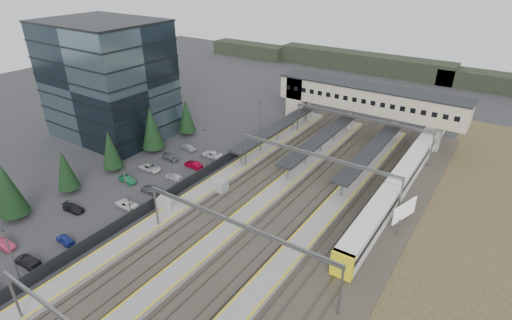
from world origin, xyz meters
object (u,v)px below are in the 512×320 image
Objects in this scene: relay_cabin_far at (220,185)px; billboard at (404,212)px; office_building at (108,80)px; train at (408,170)px; footbridge at (356,98)px; relay_cabin_near at (166,204)px.

billboard reaches higher than relay_cabin_far.
train is at bearing 13.73° from office_building.
train is at bearing -43.25° from footbridge.
billboard is at bearing -56.92° from footbridge.
train is (25.23, 21.38, 0.94)m from relay_cabin_far.
relay_cabin_near is 0.59× the size of billboard.
billboard is (19.61, -30.11, -4.95)m from footbridge.
office_building is 63.98m from billboard.
office_building reaches higher than train.
billboard is (31.89, 15.73, 1.87)m from relay_cabin_near.
office_building is at bearing 153.25° from relay_cabin_near.
relay_cabin_far is 0.06× the size of footbridge.
train is at bearing 40.27° from relay_cabin_far.
footbridge is at bearing 76.32° from relay_cabin_far.
relay_cabin_near is 0.05× the size of train.
relay_cabin_near is 47.94m from footbridge.
relay_cabin_near is at bearing -26.75° from office_building.
office_building is 4.66× the size of billboard.
billboard is (3.31, -14.78, 0.94)m from train.
footbridge is 7.75× the size of billboard.
relay_cabin_near is 41.81m from train.
office_building reaches higher than footbridge.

